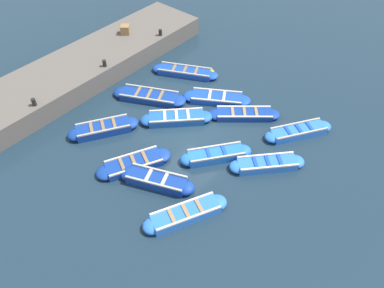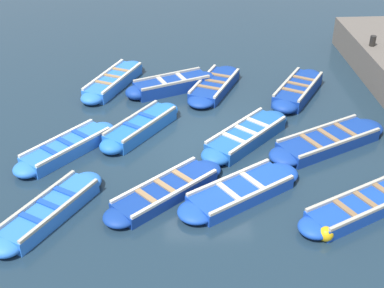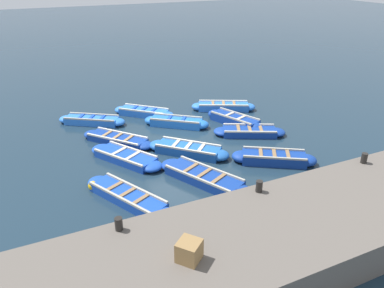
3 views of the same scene
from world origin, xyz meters
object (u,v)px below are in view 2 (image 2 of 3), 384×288
Objects in this scene: boat_bow_out at (328,141)px; boat_outer_left at (365,206)px; boat_centre at (50,211)px; buoy_orange_near at (326,234)px; boat_inner_gap at (67,148)px; boat_broadside at (165,192)px; boat_tucked at (113,81)px; boat_far_corner at (172,85)px; boat_mid_row at (246,136)px; boat_drifting at (298,90)px; boat_outer_right at (241,192)px; boat_alongside at (215,86)px; bollard_north at (373,41)px; boat_stern_in at (141,127)px.

boat_bow_out is 1.04× the size of boat_outer_left.
boat_centre is 6.06m from buoy_orange_near.
boat_bow_out is 1.33× the size of boat_inner_gap.
boat_bow_out reaches higher than boat_broadside.
boat_outer_left is 11.08× the size of buoy_orange_near.
boat_tucked reaches higher than boat_centre.
boat_far_corner is 4.67m from boat_inner_gap.
buoy_orange_near is at bearing 152.84° from boat_broadside.
boat_bow_out is 1.21× the size of boat_centre.
boat_tucked and boat_mid_row have the same top height.
boat_far_corner reaches higher than boat_broadside.
boat_drifting is 0.95× the size of boat_outer_right.
boat_tucked is at bearing -8.55° from boat_alongside.
bollard_north is (-5.43, -0.94, 1.06)m from boat_alongside.
boat_outer_left is 9.27m from boat_tucked.
boat_inner_gap is 7.57m from boat_drifting.
boat_centre is 9.00× the size of bollard_north.
boat_tucked is at bearing -34.49° from boat_bow_out.
boat_broadside is 6.36m from boat_tucked.
boat_tucked is at bearing -48.79° from boat_outer_left.
boat_mid_row reaches higher than boat_bow_out.
boat_centre is at bearing -10.81° from buoy_orange_near.
boat_mid_row is 6.54m from bollard_north.
boat_stern_in is at bearing -153.06° from boat_inner_gap.
boat_drifting is 9.76× the size of buoy_orange_near.
boat_drifting is at bearing 171.30° from boat_far_corner.
boat_stern_in is at bearing 24.51° from bollard_north.
boat_outer_right is at bearing -45.14° from buoy_orange_near.
boat_far_corner is 6.96m from bollard_north.
bollard_north is (-2.69, -4.60, 1.06)m from boat_bow_out.
boat_stern_in is 8.36× the size of bollard_north.
boat_alongside is at bearing 171.45° from boat_tucked.
boat_far_corner is 4.07m from boat_drifting.
boat_stern_in is 2.98m from boat_mid_row.
boat_tucked is 1.14× the size of boat_stern_in.
boat_far_corner is 6.01m from boat_outer_right.
bollard_north is at bearing -177.14° from boat_tucked.
boat_broadside reaches higher than buoy_orange_near.
boat_tucked is 6.81m from boat_centre.
boat_mid_row is (2.23, -3.19, 0.02)m from boat_outer_left.
boat_mid_row reaches higher than boat_outer_right.
boat_broadside is 3.27m from boat_mid_row.
boat_drifting reaches higher than boat_stern_in.
boat_broadside is at bearing 86.78° from boat_far_corner.
boat_drifting is at bearing -116.33° from boat_outer_right.
boat_inner_gap is at bearing 39.94° from boat_alongside.
boat_centre reaches higher than boat_outer_left.
bollard_north reaches higher than boat_outer_right.
buoy_orange_near is (-5.94, 3.77, -0.01)m from boat_inner_gap.
boat_far_corner is 8.03m from buoy_orange_near.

